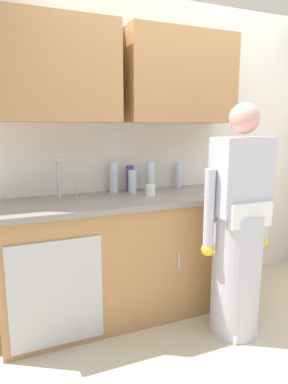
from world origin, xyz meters
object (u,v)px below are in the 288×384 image
at_px(sink, 68,204).
at_px(bottle_water_tall, 132,181).
at_px(bottle_soap, 114,177).
at_px(cup_by_sink, 150,190).
at_px(bottle_cleaner_spray, 130,178).
at_px(bottle_water_short, 178,175).
at_px(bottle_dish_liquid, 150,176).
at_px(knife_on_counter, 208,193).
at_px(person_at_sink, 238,240).

relative_size(sink, bottle_water_tall, 2.71).
distance_m(sink, bottle_water_tall, 0.57).
height_order(bottle_soap, cup_by_sink, bottle_soap).
distance_m(sink, bottle_cleaner_spray, 0.61).
height_order(bottle_cleaner_spray, bottle_water_short, bottle_cleaner_spray).
relative_size(bottle_dish_liquid, bottle_soap, 0.99).
height_order(bottle_water_tall, bottle_soap, bottle_soap).
height_order(bottle_water_tall, knife_on_counter, bottle_water_tall).
height_order(bottle_water_short, knife_on_counter, bottle_water_short).
bearing_deg(bottle_dish_liquid, bottle_water_short, 15.01).
bearing_deg(bottle_soap, bottle_water_tall, -25.14).
bearing_deg(cup_by_sink, person_at_sink, -52.08).
bearing_deg(bottle_soap, bottle_water_short, 2.56).
bearing_deg(knife_on_counter, bottle_cleaner_spray, -70.52).
bearing_deg(bottle_cleaner_spray, knife_on_counter, -32.16).
bearing_deg(sink, bottle_soap, 26.74).
bearing_deg(bottle_soap, knife_on_counter, -24.95).
relative_size(sink, bottle_dish_liquid, 2.02).
xyz_separation_m(bottle_dish_liquid, knife_on_counter, (0.39, -0.27, -0.12)).
xyz_separation_m(sink, bottle_cleaner_spray, (0.56, 0.23, 0.12)).
xyz_separation_m(person_at_sink, bottle_water_tall, (-0.51, 0.71, 0.34)).
relative_size(sink, knife_on_counter, 2.08).
relative_size(bottle_water_short, bottle_soap, 0.84).
xyz_separation_m(bottle_soap, cup_by_sink, (0.23, -0.23, -0.08)).
relative_size(bottle_cleaner_spray, bottle_water_short, 1.01).
height_order(bottle_dish_liquid, bottle_water_tall, bottle_dish_liquid).
relative_size(bottle_water_tall, knife_on_counter, 0.77).
bearing_deg(bottle_water_tall, cup_by_sink, -61.81).
distance_m(person_at_sink, bottle_water_short, 0.88).
relative_size(person_at_sink, bottle_soap, 6.45).
bearing_deg(knife_on_counter, sink, -44.35).
bearing_deg(person_at_sink, bottle_cleaner_spray, 122.30).
bearing_deg(bottle_cleaner_spray, bottle_dish_liquid, -26.00).
bearing_deg(knife_on_counter, cup_by_sink, -49.65).
distance_m(bottle_water_short, knife_on_counter, 0.37).
bearing_deg(bottle_water_tall, person_at_sink, -54.14).
distance_m(sink, bottle_soap, 0.48).
bearing_deg(cup_by_sink, bottle_water_tall, 118.19).
xyz_separation_m(bottle_water_tall, knife_on_counter, (0.55, -0.26, -0.09)).
relative_size(cup_by_sink, knife_on_counter, 0.35).
distance_m(sink, bottle_water_short, 1.05).
bearing_deg(bottle_water_short, person_at_sink, -86.68).
relative_size(person_at_sink, bottle_cleaner_spray, 7.59).
height_order(person_at_sink, bottle_cleaner_spray, person_at_sink).
xyz_separation_m(bottle_dish_liquid, bottle_soap, (-0.30, 0.05, 0.00)).
xyz_separation_m(bottle_cleaner_spray, bottle_soap, (-0.15, -0.02, 0.02)).
xyz_separation_m(bottle_dish_liquid, cup_by_sink, (-0.07, -0.17, -0.08)).
bearing_deg(cup_by_sink, bottle_cleaner_spray, 107.16).
height_order(bottle_dish_liquid, bottle_soap, bottle_soap).
height_order(person_at_sink, cup_by_sink, person_at_sink).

